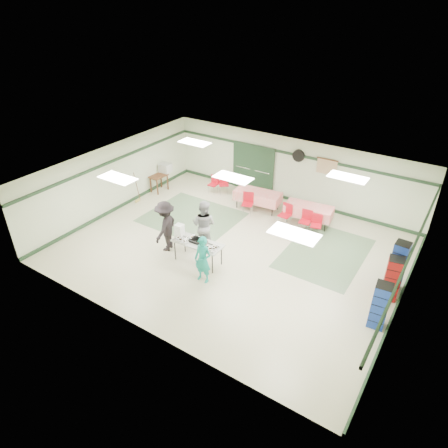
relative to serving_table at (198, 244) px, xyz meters
The scene contains 42 objects.
floor 1.54m from the serving_table, 67.74° to the left, with size 11.00×11.00×0.00m, color beige.
ceiling 2.42m from the serving_table, 67.74° to the left, with size 11.00×11.00×0.00m, color white.
wall_back 5.83m from the serving_table, 84.86° to the left, with size 11.00×11.00×0.00m, color beige.
wall_front 3.33m from the serving_table, 80.87° to the right, with size 11.00×11.00×0.00m, color beige.
wall_left 5.18m from the serving_table, 165.71° to the left, with size 9.00×9.00×0.00m, color beige.
wall_right 6.18m from the serving_table, 11.91° to the left, with size 9.00×9.00×0.00m, color beige.
trim_back 5.92m from the serving_table, 84.83° to the left, with size 11.00×0.06×0.10m, color #1E3822.
baseboard_back 5.80m from the serving_table, 84.83° to the left, with size 11.00×0.06×0.12m, color #1E3822.
trim_left 5.28m from the serving_table, 165.62° to the left, with size 9.00×0.06×0.10m, color #1E3822.
baseboard_left 5.15m from the serving_table, 165.62° to the left, with size 9.00×0.06×0.12m, color #1E3822.
trim_right 6.27m from the serving_table, 11.96° to the left, with size 9.00×0.06×0.10m, color #1E3822.
baseboard_right 6.16m from the serving_table, 11.96° to the left, with size 9.00×0.06×0.12m, color #1E3822.
green_patch_a 3.09m from the serving_table, 131.12° to the left, with size 3.50×3.00×0.01m, color #637D5B.
green_patch_b 4.38m from the serving_table, 39.84° to the left, with size 2.50×3.50×0.01m, color #637D5B.
double_door_left 5.96m from the serving_table, 106.40° to the left, with size 0.90×0.06×2.10m, color gray.
double_door_right 5.77m from the serving_table, 97.29° to the left, with size 0.90×0.06×2.10m, color gray.
door_frame 5.83m from the serving_table, 102.01° to the left, with size 2.00×0.03×2.15m, color #1E3822.
wall_fan 5.92m from the serving_table, 81.83° to the left, with size 0.50×0.50×0.10m, color black.
scroll_banner 6.16m from the serving_table, 70.52° to the left, with size 0.80×0.02×0.60m, color tan.
serving_table is the anchor object (origin of this frame).
sheet_tray_right 0.51m from the serving_table, ahead, with size 0.52×0.40×0.02m, color silver.
sheet_tray_mid 0.15m from the serving_table, 144.29° to the left, with size 0.53×0.40×0.02m, color silver.
sheet_tray_left 0.53m from the serving_table, 163.25° to the right, with size 0.52×0.40×0.02m, color silver.
baking_pan 0.10m from the serving_table, 101.88° to the left, with size 0.53×0.33×0.08m, color black.
foam_box_stack 0.79m from the serving_table, behind, with size 0.26×0.24×0.42m, color white.
volunteer_teal 0.98m from the serving_table, 44.19° to the right, with size 0.56×0.37×1.54m, color teal.
volunteer_grey 0.91m from the serving_table, 112.44° to the left, with size 0.87×0.68×1.80m, color gray.
volunteer_dark 1.37m from the serving_table, behind, with size 1.17×0.67×1.81m, color black.
dining_table_a 4.76m from the serving_table, 64.98° to the left, with size 1.84×0.98×0.77m.
dining_table_b 4.32m from the serving_table, 92.50° to the left, with size 1.93×1.00×0.77m.
chair_a 4.32m from the serving_table, 60.08° to the left, with size 0.43×0.43×0.86m.
chair_b 3.99m from the serving_table, 70.22° to the left, with size 0.44×0.44×0.88m.
chair_c 4.54m from the serving_table, 55.53° to the left, with size 0.46×0.46×0.81m.
chair_d 3.76m from the serving_table, 94.72° to the left, with size 0.54×0.54×0.90m.
chair_loose_a 5.24m from the serving_table, 114.18° to the left, with size 0.57×0.57×0.87m.
chair_loose_b 5.24m from the serving_table, 118.81° to the left, with size 0.37×0.37×0.79m.
crate_stack_blue_a 6.07m from the serving_table, 20.83° to the left, with size 0.41×0.41×1.59m, color #1B3CA2.
crate_stack_red 5.90m from the serving_table, 15.95° to the left, with size 0.42×0.42×1.37m, color maroon.
crate_stack_blue_b 5.68m from the serving_table, ahead, with size 0.42×0.42×1.36m, color #1B3CA2.
printer_table 5.74m from the serving_table, 143.79° to the left, with size 0.55×0.81×0.74m.
office_printer 6.04m from the serving_table, 140.13° to the left, with size 0.48×0.42×0.38m, color #B5B4B0.
broom 5.17m from the serving_table, 155.75° to the left, with size 0.03×0.03×1.34m, color brown.
Camera 1 is at (6.05, -9.76, 7.78)m, focal length 32.00 mm.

